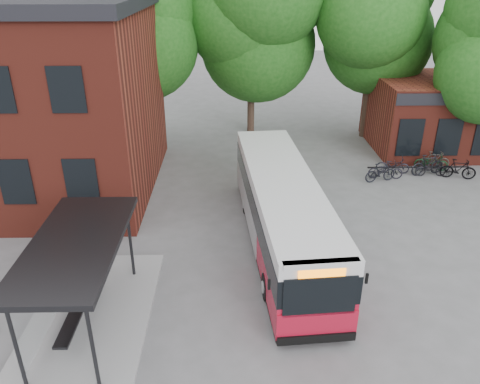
{
  "coord_description": "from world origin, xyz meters",
  "views": [
    {
      "loc": [
        -0.26,
        -11.85,
        9.5
      ],
      "look_at": [
        0.05,
        3.8,
        2.0
      ],
      "focal_mm": 35.0,
      "sensor_mm": 36.0,
      "label": 1
    }
  ],
  "objects_px": {
    "bus_shelter": "(82,284)",
    "bicycle_1": "(380,172)",
    "bicycle_7": "(458,169)",
    "bicycle_0": "(385,170)",
    "bicycle_5": "(434,160)",
    "city_bus": "(282,212)",
    "bicycle_2": "(393,165)",
    "bicycle_6": "(431,162)",
    "bicycle_4": "(431,169)",
    "bicycle_3": "(428,165)"
  },
  "relations": [
    {
      "from": "bicycle_1",
      "to": "bicycle_4",
      "type": "height_order",
      "value": "bicycle_1"
    },
    {
      "from": "bicycle_2",
      "to": "bicycle_6",
      "type": "relative_size",
      "value": 0.99
    },
    {
      "from": "bus_shelter",
      "to": "bicycle_6",
      "type": "relative_size",
      "value": 4.23
    },
    {
      "from": "city_bus",
      "to": "bicycle_6",
      "type": "distance_m",
      "value": 11.19
    },
    {
      "from": "bicycle_4",
      "to": "bicycle_7",
      "type": "xyz_separation_m",
      "value": [
        1.22,
        -0.33,
        0.1
      ]
    },
    {
      "from": "bicycle_2",
      "to": "bicycle_5",
      "type": "bearing_deg",
      "value": -66.1
    },
    {
      "from": "bicycle_3",
      "to": "bicycle_5",
      "type": "xyz_separation_m",
      "value": [
        0.65,
        0.77,
        -0.07
      ]
    },
    {
      "from": "bicycle_1",
      "to": "bicycle_5",
      "type": "distance_m",
      "value": 3.64
    },
    {
      "from": "city_bus",
      "to": "bicycle_6",
      "type": "relative_size",
      "value": 6.6
    },
    {
      "from": "bus_shelter",
      "to": "bicycle_0",
      "type": "distance_m",
      "value": 15.83
    },
    {
      "from": "bicycle_0",
      "to": "bicycle_3",
      "type": "xyz_separation_m",
      "value": [
        2.27,
        0.47,
        0.1
      ]
    },
    {
      "from": "bicycle_4",
      "to": "bicycle_7",
      "type": "relative_size",
      "value": 0.91
    },
    {
      "from": "city_bus",
      "to": "bicycle_0",
      "type": "bearing_deg",
      "value": 41.66
    },
    {
      "from": "bicycle_2",
      "to": "bicycle_7",
      "type": "height_order",
      "value": "bicycle_7"
    },
    {
      "from": "bicycle_1",
      "to": "bicycle_4",
      "type": "bearing_deg",
      "value": -91.61
    },
    {
      "from": "bicycle_4",
      "to": "bicycle_0",
      "type": "bearing_deg",
      "value": 98.02
    },
    {
      "from": "bicycle_6",
      "to": "bicycle_3",
      "type": "bearing_deg",
      "value": 159.41
    },
    {
      "from": "bicycle_4",
      "to": "bicycle_5",
      "type": "xyz_separation_m",
      "value": [
        0.53,
        0.95,
        0.08
      ]
    },
    {
      "from": "bicycle_0",
      "to": "bicycle_4",
      "type": "distance_m",
      "value": 2.41
    },
    {
      "from": "bicycle_4",
      "to": "bicycle_5",
      "type": "bearing_deg",
      "value": -27.64
    },
    {
      "from": "bus_shelter",
      "to": "bicycle_0",
      "type": "relative_size",
      "value": 4.11
    },
    {
      "from": "bicycle_2",
      "to": "bicycle_7",
      "type": "xyz_separation_m",
      "value": [
        3.02,
        -0.79,
        0.08
      ]
    },
    {
      "from": "bicycle_0",
      "to": "bicycle_2",
      "type": "height_order",
      "value": "bicycle_0"
    },
    {
      "from": "bicycle_3",
      "to": "bicycle_6",
      "type": "height_order",
      "value": "bicycle_3"
    },
    {
      "from": "bicycle_3",
      "to": "bicycle_7",
      "type": "bearing_deg",
      "value": -126.29
    },
    {
      "from": "city_bus",
      "to": "bicycle_5",
      "type": "bearing_deg",
      "value": 35.3
    },
    {
      "from": "bicycle_6",
      "to": "bicycle_7",
      "type": "distance_m",
      "value": 1.46
    },
    {
      "from": "bicycle_3",
      "to": "bicycle_5",
      "type": "distance_m",
      "value": 1.01
    },
    {
      "from": "bicycle_2",
      "to": "bicycle_6",
      "type": "height_order",
      "value": "bicycle_6"
    },
    {
      "from": "bicycle_7",
      "to": "bicycle_0",
      "type": "bearing_deg",
      "value": 104.1
    },
    {
      "from": "bicycle_1",
      "to": "bicycle_6",
      "type": "xyz_separation_m",
      "value": [
        3.08,
        1.44,
        -0.05
      ]
    },
    {
      "from": "city_bus",
      "to": "bicycle_5",
      "type": "xyz_separation_m",
      "value": [
        8.73,
        7.31,
        -0.91
      ]
    },
    {
      "from": "bicycle_0",
      "to": "bicycle_5",
      "type": "relative_size",
      "value": 1.07
    },
    {
      "from": "bicycle_0",
      "to": "bicycle_4",
      "type": "relative_size",
      "value": 1.11
    },
    {
      "from": "bicycle_4",
      "to": "bicycle_6",
      "type": "xyz_separation_m",
      "value": [
        0.33,
        0.82,
        0.03
      ]
    },
    {
      "from": "bus_shelter",
      "to": "bicycle_3",
      "type": "height_order",
      "value": "bus_shelter"
    },
    {
      "from": "bus_shelter",
      "to": "bicycle_1",
      "type": "distance_m",
      "value": 15.33
    },
    {
      "from": "bicycle_1",
      "to": "bicycle_6",
      "type": "relative_size",
      "value": 0.98
    },
    {
      "from": "bicycle_0",
      "to": "city_bus",
      "type": "bearing_deg",
      "value": 141.05
    },
    {
      "from": "bicycle_2",
      "to": "bicycle_0",
      "type": "bearing_deg",
      "value": 152.74
    },
    {
      "from": "bicycle_5",
      "to": "bicycle_7",
      "type": "xyz_separation_m",
      "value": [
        0.69,
        -1.28,
        0.03
      ]
    },
    {
      "from": "bus_shelter",
      "to": "bicycle_6",
      "type": "xyz_separation_m",
      "value": [
        14.62,
        11.49,
        -1.02
      ]
    },
    {
      "from": "bicycle_6",
      "to": "bicycle_7",
      "type": "height_order",
      "value": "bicycle_7"
    },
    {
      "from": "bicycle_3",
      "to": "city_bus",
      "type": "bearing_deg",
      "value": 113.82
    },
    {
      "from": "bicycle_4",
      "to": "bicycle_7",
      "type": "bearing_deg",
      "value": -103.82
    },
    {
      "from": "bicycle_4",
      "to": "bicycle_5",
      "type": "relative_size",
      "value": 0.96
    },
    {
      "from": "city_bus",
      "to": "bicycle_2",
      "type": "relative_size",
      "value": 6.64
    },
    {
      "from": "bicycle_1",
      "to": "bicycle_2",
      "type": "relative_size",
      "value": 0.99
    },
    {
      "from": "city_bus",
      "to": "bicycle_2",
      "type": "height_order",
      "value": "city_bus"
    },
    {
      "from": "bus_shelter",
      "to": "bicycle_7",
      "type": "relative_size",
      "value": 4.13
    }
  ]
}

